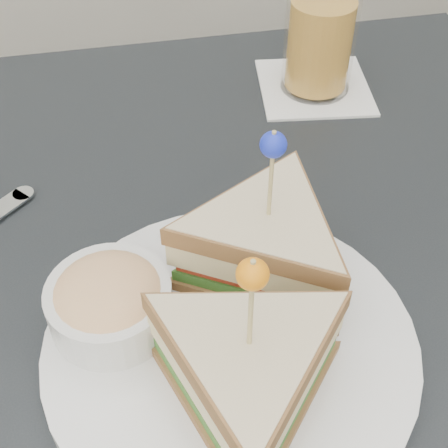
# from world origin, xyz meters

# --- Properties ---
(table) EXTENTS (0.80, 0.80, 0.75)m
(table) POSITION_xyz_m (0.00, 0.00, 0.67)
(table) COLOR black
(table) RESTS_ON ground
(plate_meal) EXTENTS (0.35, 0.35, 0.16)m
(plate_meal) POSITION_xyz_m (0.00, -0.07, 0.79)
(plate_meal) COLOR silver
(plate_meal) RESTS_ON table
(drink_set) EXTENTS (0.14, 0.14, 0.16)m
(drink_set) POSITION_xyz_m (0.17, 0.26, 0.82)
(drink_set) COLOR white
(drink_set) RESTS_ON table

